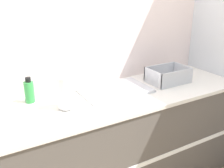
{
  "coord_description": "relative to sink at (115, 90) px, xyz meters",
  "views": [
    {
      "loc": [
        -0.88,
        -1.33,
        1.74
      ],
      "look_at": [
        0.06,
        0.3,
        1.02
      ],
      "focal_mm": 42.0,
      "sensor_mm": 36.0,
      "label": 1
    }
  ],
  "objects": [
    {
      "name": "dish_rack",
      "position": [
        0.53,
        -0.05,
        0.03
      ],
      "size": [
        0.36,
        0.25,
        0.14
      ],
      "color": "#B7BABF",
      "rests_on": "counter_cabinet"
    },
    {
      "name": "sink",
      "position": [
        0.0,
        0.0,
        0.0
      ],
      "size": [
        0.57,
        0.37,
        0.22
      ],
      "color": "silver",
      "rests_on": "counter_cabinet"
    },
    {
      "name": "wall_right",
      "position": [
        1.12,
        -0.08,
        0.38
      ],
      "size": [
        0.06,
        2.67,
        2.6
      ],
      "color": "silver",
      "rests_on": "ground_plane"
    },
    {
      "name": "counter_cabinet",
      "position": [
        -0.16,
        -0.08,
        -0.47
      ],
      "size": [
        2.52,
        0.69,
        0.9
      ],
      "color": "#514C47",
      "rests_on": "ground_plane"
    },
    {
      "name": "wall_back",
      "position": [
        -0.16,
        0.28,
        0.38
      ],
      "size": [
        4.9,
        0.06,
        2.6
      ],
      "color": "silver",
      "rests_on": "ground_plane"
    },
    {
      "name": "bottle_green",
      "position": [
        -0.67,
        0.14,
        0.07
      ],
      "size": [
        0.07,
        0.07,
        0.2
      ],
      "color": "#2D8C3D",
      "rests_on": "counter_cabinet"
    },
    {
      "name": "paper_towel_roll",
      "position": [
        -0.47,
        -0.11,
        0.11
      ],
      "size": [
        0.12,
        0.12,
        0.24
      ],
      "color": "#4C4C51",
      "rests_on": "counter_cabinet"
    }
  ]
}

